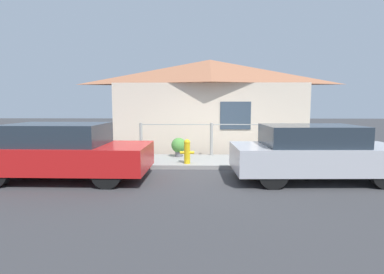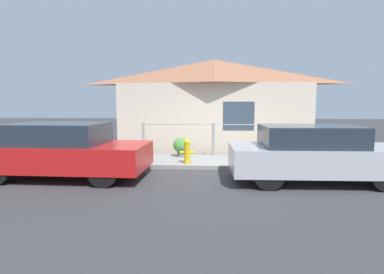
% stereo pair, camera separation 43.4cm
% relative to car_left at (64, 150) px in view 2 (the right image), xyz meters
% --- Properties ---
extents(ground_plane, '(60.00, 60.00, 0.00)m').
position_rel_car_left_xyz_m(ground_plane, '(3.76, 1.15, -0.70)').
color(ground_plane, '#38383A').
extents(sidewalk, '(24.00, 1.90, 0.12)m').
position_rel_car_left_xyz_m(sidewalk, '(3.76, 2.10, -0.64)').
color(sidewalk, gray).
rests_on(sidewalk, ground_plane).
extents(house, '(7.54, 2.23, 3.57)m').
position_rel_car_left_xyz_m(house, '(3.76, 4.60, 2.17)').
color(house, beige).
rests_on(house, ground_plane).
extents(fence, '(4.90, 0.10, 1.10)m').
position_rel_car_left_xyz_m(fence, '(3.76, 2.90, 0.02)').
color(fence, '#999993').
rests_on(fence, sidewalk).
extents(car_left, '(4.11, 1.84, 1.38)m').
position_rel_car_left_xyz_m(car_left, '(0.00, 0.00, 0.00)').
color(car_left, red).
rests_on(car_left, ground_plane).
extents(car_right, '(4.03, 1.77, 1.35)m').
position_rel_car_left_xyz_m(car_right, '(6.12, -0.00, -0.01)').
color(car_right, '#B7B7BC').
rests_on(car_right, ground_plane).
extents(fire_hydrant, '(0.42, 0.19, 0.72)m').
position_rel_car_left_xyz_m(fire_hydrant, '(2.99, 1.45, -0.21)').
color(fire_hydrant, yellow).
rests_on(fire_hydrant, sidewalk).
extents(potted_plant_near_hydrant, '(0.49, 0.49, 0.63)m').
position_rel_car_left_xyz_m(potted_plant_near_hydrant, '(2.67, 2.59, -0.22)').
color(potted_plant_near_hydrant, slate).
rests_on(potted_plant_near_hydrant, sidewalk).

